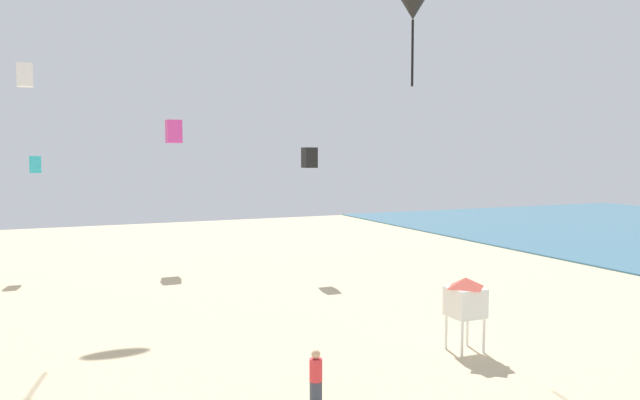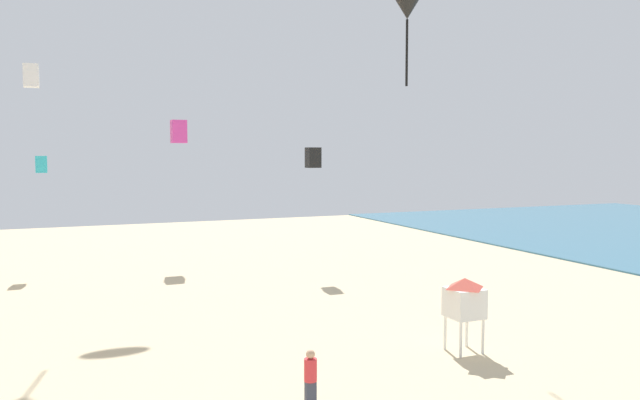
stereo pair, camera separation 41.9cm
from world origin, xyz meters
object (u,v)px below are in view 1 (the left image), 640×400
Objects in this scene: lifeguard_stand at (465,298)px; kite_magenta_box at (174,131)px; kite_black_delta at (413,1)px; kite_flyer at (316,377)px; kite_white_box at (25,75)px; kite_black_box at (309,158)px; kite_cyan_box at (35,164)px.

lifeguard_stand is 24.43m from kite_magenta_box.
kite_magenta_box is at bearing 91.92° from kite_black_delta.
kite_black_delta is (2.09, -1.21, 9.58)m from kite_flyer.
kite_black_delta is (9.37, -27.12, -0.85)m from kite_white_box.
kite_magenta_box is at bearing -3.02° from kite_white_box.
kite_black_box is 20.82m from kite_black_delta.
lifeguard_stand reaches higher than kite_flyer.
kite_black_delta is (8.96, -26.33, 4.36)m from kite_cyan_box.
kite_black_box is at bearing -24.64° from kite_cyan_box.
kite_white_box is at bearing 117.53° from kite_cyan_box.
kite_cyan_box is at bearing 108.80° from kite_black_delta.
kite_magenta_box is at bearing 103.17° from lifeguard_stand.
kite_magenta_box is (1.19, 25.45, 7.26)m from kite_flyer.
lifeguard_stand is at bearing -93.47° from kite_black_box.
kite_black_delta is at bearing -105.69° from kite_black_box.
kite_black_box is at bearing 74.31° from kite_black_delta.
kite_white_box is (-13.93, 23.41, 9.51)m from lifeguard_stand.
kite_black_box is 15.95m from kite_cyan_box.
kite_black_delta reaches higher than kite_black_box.
kite_black_delta is at bearing -70.93° from kite_white_box.
kite_black_delta reaches higher than lifeguard_stand.
kite_magenta_box reaches higher than kite_black_box.
kite_flyer is at bearing -112.41° from kite_black_box.
kite_flyer is at bearing -74.29° from kite_white_box.
kite_black_box is 0.80× the size of kite_magenta_box.
kite_white_box is 9.06m from kite_magenta_box.
kite_black_box is 1.19× the size of kite_cyan_box.
kite_flyer is 0.64× the size of lifeguard_stand.
lifeguard_stand is at bearing 97.85° from kite_flyer.
kite_cyan_box is 28.15m from kite_black_delta.
kite_black_delta is (-5.53, -19.68, 3.96)m from kite_black_box.
kite_black_box reaches higher than kite_flyer.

